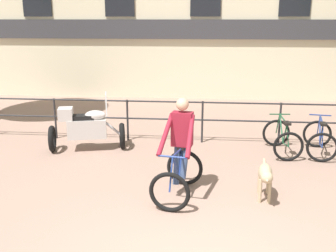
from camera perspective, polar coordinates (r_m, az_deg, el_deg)
name	(u,v)px	position (r m, az deg, el deg)	size (l,w,h in m)	color
canal_railing	(202,115)	(9.70, 5.02, 1.63)	(15.05, 0.05, 1.05)	#232326
cyclist_with_bike	(180,153)	(6.78, 1.71, -3.97)	(0.87, 1.27, 1.70)	black
dog	(265,175)	(6.85, 13.95, -6.92)	(0.28, 0.98, 0.65)	tan
parked_motorcycle	(86,127)	(9.32, -11.77, -0.14)	(1.83, 1.02, 1.35)	black
parked_bicycle_near_lamp	(282,138)	(9.33, 16.23, -1.73)	(0.75, 1.16, 0.86)	black
parked_bicycle_mid_left	(320,139)	(9.53, 21.15, -1.81)	(0.83, 1.20, 0.86)	black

